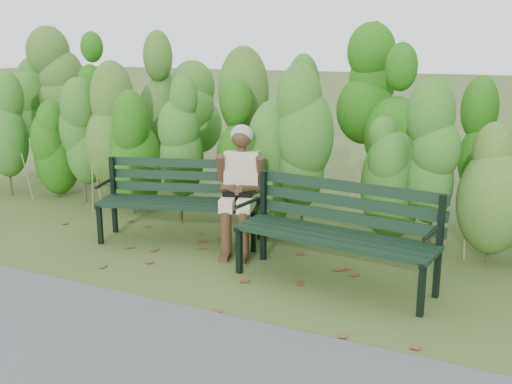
% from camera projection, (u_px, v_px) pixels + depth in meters
% --- Properties ---
extents(ground, '(80.00, 80.00, 0.00)m').
position_uv_depth(ground, '(241.00, 272.00, 6.02)').
color(ground, '#3B5024').
extents(footpath, '(60.00, 2.50, 0.01)m').
position_uv_depth(footpath, '(95.00, 379.00, 4.09)').
color(footpath, '#474749').
rests_on(footpath, ground).
extents(hedge_band, '(11.04, 1.67, 2.42)m').
position_uv_depth(hedge_band, '(309.00, 125.00, 7.34)').
color(hedge_band, '#47381E').
rests_on(hedge_band, ground).
extents(leaf_litter, '(5.83, 2.17, 0.01)m').
position_uv_depth(leaf_litter, '(251.00, 275.00, 5.93)').
color(leaf_litter, brown).
rests_on(leaf_litter, ground).
extents(bench_left, '(1.95, 1.12, 0.93)m').
position_uv_depth(bench_left, '(182.00, 194.00, 6.90)').
color(bench_left, black).
rests_on(bench_left, ground).
extents(bench_right, '(1.97, 0.84, 0.96)m').
position_uv_depth(bench_right, '(339.00, 225.00, 5.65)').
color(bench_right, black).
rests_on(bench_right, ground).
extents(seated_woman, '(0.59, 0.85, 1.37)m').
position_uv_depth(seated_woman, '(240.00, 181.00, 6.56)').
color(seated_woman, beige).
rests_on(seated_woman, ground).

